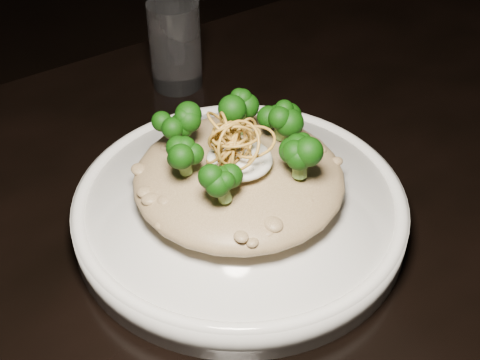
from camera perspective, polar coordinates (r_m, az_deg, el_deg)
name	(u,v)px	position (r m, az deg, el deg)	size (l,w,h in m)	color
table	(292,279)	(0.71, 4.42, -8.38)	(1.10, 0.80, 0.75)	black
plate	(240,211)	(0.63, 0.00, -2.68)	(0.31, 0.31, 0.03)	white
risotto	(239,178)	(0.61, -0.09, 0.16)	(0.19, 0.19, 0.04)	brown
broccoli	(233,138)	(0.58, -0.62, 3.59)	(0.15, 0.15, 0.05)	black
cheese	(240,160)	(0.59, -0.04, 1.75)	(0.06, 0.06, 0.02)	white
shallots	(236,132)	(0.57, -0.35, 4.13)	(0.06, 0.06, 0.04)	#8D5B1E
drinking_glass	(175,45)	(0.82, -5.55, 11.37)	(0.06, 0.06, 0.11)	silver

